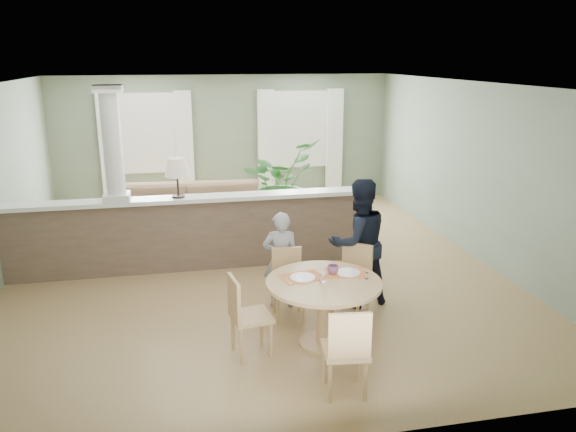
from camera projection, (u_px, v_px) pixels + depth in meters
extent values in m
plane|color=tan|center=(254.00, 269.00, 8.40)|extent=(8.00, 8.00, 0.00)
cube|color=gray|center=(225.00, 141.00, 11.79)|extent=(7.00, 0.02, 2.70)
cube|color=gray|center=(475.00, 171.00, 8.71)|extent=(0.02, 8.00, 2.70)
cube|color=gray|center=(327.00, 292.00, 4.26)|extent=(7.00, 0.02, 2.70)
cube|color=white|center=(251.00, 84.00, 7.66)|extent=(7.00, 8.00, 0.02)
cube|color=white|center=(146.00, 133.00, 11.40)|extent=(1.10, 0.02, 1.50)
cube|color=white|center=(146.00, 134.00, 11.37)|extent=(1.22, 0.04, 1.62)
cube|color=white|center=(300.00, 129.00, 12.02)|extent=(1.10, 0.02, 1.50)
cube|color=white|center=(300.00, 129.00, 12.00)|extent=(1.22, 0.04, 1.62)
cube|color=white|center=(109.00, 150.00, 11.25)|extent=(0.35, 0.10, 2.30)
cube|color=white|center=(185.00, 148.00, 11.54)|extent=(0.35, 0.10, 2.30)
cube|color=white|center=(266.00, 145.00, 11.87)|extent=(0.35, 0.10, 2.30)
cube|color=white|center=(334.00, 143.00, 12.17)|extent=(0.35, 0.10, 2.30)
cube|color=#765C4C|center=(191.00, 235.00, 8.27)|extent=(5.20, 0.22, 1.05)
cube|color=white|center=(189.00, 199.00, 8.12)|extent=(5.32, 0.36, 0.06)
cube|color=white|center=(117.00, 197.00, 7.90)|extent=(0.36, 0.36, 0.10)
cylinder|color=white|center=(112.00, 144.00, 7.69)|extent=(0.26, 0.26, 1.39)
cube|color=white|center=(108.00, 89.00, 7.49)|extent=(0.38, 0.38, 0.10)
cylinder|color=black|center=(178.00, 196.00, 8.07)|extent=(0.18, 0.18, 0.03)
cylinder|color=black|center=(178.00, 186.00, 8.03)|extent=(0.03, 0.03, 0.28)
cone|color=beige|center=(177.00, 167.00, 7.96)|extent=(0.36, 0.36, 0.26)
imported|color=olive|center=(186.00, 215.00, 9.46)|extent=(3.36, 1.52, 0.96)
imported|color=#2E6A2A|center=(280.00, 183.00, 10.44)|extent=(1.88, 1.88, 1.58)
cylinder|color=tan|center=(323.00, 343.00, 6.21)|extent=(0.52, 0.52, 0.04)
cylinder|color=tan|center=(323.00, 313.00, 6.11)|extent=(0.14, 0.14, 0.68)
cylinder|color=tan|center=(324.00, 283.00, 6.01)|extent=(1.25, 1.25, 0.04)
cube|color=#DB4031|center=(302.00, 277.00, 6.10)|extent=(0.49, 0.39, 0.01)
cube|color=#DB4031|center=(345.00, 273.00, 6.22)|extent=(0.49, 0.39, 0.01)
cylinder|color=white|center=(303.00, 277.00, 6.07)|extent=(0.27, 0.27, 0.01)
cylinder|color=white|center=(348.00, 272.00, 6.21)|extent=(0.27, 0.27, 0.01)
cylinder|color=white|center=(323.00, 277.00, 5.96)|extent=(0.08, 0.08, 0.09)
cube|color=silver|center=(299.00, 279.00, 6.00)|extent=(0.05, 0.18, 0.00)
cube|color=silver|center=(288.00, 280.00, 6.00)|extent=(0.05, 0.22, 0.00)
cylinder|color=white|center=(367.00, 276.00, 6.05)|extent=(0.04, 0.04, 0.07)
cylinder|color=silver|center=(367.00, 272.00, 6.03)|extent=(0.04, 0.04, 0.01)
imported|color=#22559F|center=(333.00, 269.00, 6.19)|extent=(0.14, 0.14, 0.10)
cube|color=tan|center=(289.00, 286.00, 6.75)|extent=(0.40, 0.40, 0.05)
cylinder|color=tan|center=(278.00, 308.00, 6.64)|extent=(0.04, 0.04, 0.39)
cylinder|color=tan|center=(303.00, 307.00, 6.68)|extent=(0.04, 0.04, 0.39)
cylinder|color=tan|center=(274.00, 298.00, 6.93)|extent=(0.04, 0.04, 0.39)
cylinder|color=tan|center=(299.00, 296.00, 6.97)|extent=(0.04, 0.04, 0.39)
cube|color=tan|center=(287.00, 263.00, 6.85)|extent=(0.36, 0.06, 0.42)
cube|color=tan|center=(351.00, 284.00, 6.74)|extent=(0.57, 0.57, 0.05)
cylinder|color=tan|center=(332.00, 304.00, 6.74)|extent=(0.04, 0.04, 0.41)
cylinder|color=tan|center=(358.00, 309.00, 6.59)|extent=(0.04, 0.04, 0.41)
cylinder|color=tan|center=(343.00, 294.00, 7.02)|extent=(0.04, 0.04, 0.41)
cylinder|color=tan|center=(368.00, 299.00, 6.87)|extent=(0.04, 0.04, 0.41)
cube|color=tan|center=(357.00, 260.00, 6.83)|extent=(0.32, 0.28, 0.44)
cube|color=tan|center=(345.00, 350.00, 5.22)|extent=(0.45, 0.45, 0.05)
cylinder|color=tan|center=(358.00, 362.00, 5.45)|extent=(0.04, 0.04, 0.42)
cylinder|color=tan|center=(324.00, 364.00, 5.43)|extent=(0.04, 0.04, 0.42)
cylinder|color=tan|center=(366.00, 381.00, 5.14)|extent=(0.04, 0.04, 0.42)
cylinder|color=tan|center=(330.00, 383.00, 5.11)|extent=(0.04, 0.04, 0.42)
cube|color=tan|center=(350.00, 336.00, 4.97)|extent=(0.39, 0.08, 0.45)
cube|color=tan|center=(251.00, 317.00, 5.91)|extent=(0.46, 0.46, 0.05)
cylinder|color=tan|center=(271.00, 340.00, 5.88)|extent=(0.04, 0.04, 0.41)
cylinder|color=tan|center=(261.00, 327.00, 6.17)|extent=(0.04, 0.04, 0.41)
cylinder|color=tan|center=(241.00, 346.00, 5.77)|extent=(0.04, 0.04, 0.41)
cylinder|color=tan|center=(233.00, 332.00, 6.06)|extent=(0.04, 0.04, 0.41)
cube|color=tan|center=(234.00, 298.00, 5.78)|extent=(0.10, 0.38, 0.44)
imported|color=gray|center=(281.00, 260.00, 7.01)|extent=(0.50, 0.37, 1.24)
imported|color=black|center=(358.00, 243.00, 7.03)|extent=(0.89, 0.74, 1.64)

